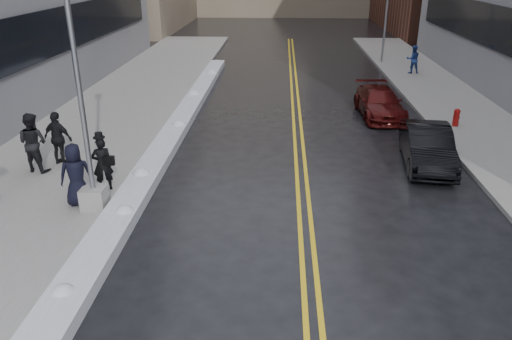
# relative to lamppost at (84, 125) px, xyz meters

# --- Properties ---
(ground) EXTENTS (160.00, 160.00, 0.00)m
(ground) POSITION_rel_lamppost_xyz_m (3.30, -2.00, -2.53)
(ground) COLOR black
(ground) RESTS_ON ground
(sidewalk_west) EXTENTS (5.50, 50.00, 0.15)m
(sidewalk_west) POSITION_rel_lamppost_xyz_m (-2.45, 8.00, -2.46)
(sidewalk_west) COLOR gray
(sidewalk_west) RESTS_ON ground
(sidewalk_east) EXTENTS (4.00, 50.00, 0.15)m
(sidewalk_east) POSITION_rel_lamppost_xyz_m (13.30, 8.00, -2.46)
(sidewalk_east) COLOR gray
(sidewalk_east) RESTS_ON ground
(lane_line_left) EXTENTS (0.12, 50.00, 0.01)m
(lane_line_left) POSITION_rel_lamppost_xyz_m (5.65, 8.00, -2.53)
(lane_line_left) COLOR gold
(lane_line_left) RESTS_ON ground
(lane_line_right) EXTENTS (0.12, 50.00, 0.01)m
(lane_line_right) POSITION_rel_lamppost_xyz_m (5.95, 8.00, -2.53)
(lane_line_right) COLOR gold
(lane_line_right) RESTS_ON ground
(snow_ridge) EXTENTS (0.90, 30.00, 0.34)m
(snow_ridge) POSITION_rel_lamppost_xyz_m (0.85, 6.00, -2.36)
(snow_ridge) COLOR silver
(snow_ridge) RESTS_ON ground
(lamppost) EXTENTS (0.65, 0.65, 7.62)m
(lamppost) POSITION_rel_lamppost_xyz_m (0.00, 0.00, 0.00)
(lamppost) COLOR gray
(lamppost) RESTS_ON sidewalk_west
(fire_hydrant) EXTENTS (0.26, 0.26, 0.73)m
(fire_hydrant) POSITION_rel_lamppost_xyz_m (12.30, 8.00, -1.98)
(fire_hydrant) COLOR maroon
(fire_hydrant) RESTS_ON sidewalk_east
(traffic_signal) EXTENTS (0.16, 0.20, 6.00)m
(traffic_signal) POSITION_rel_lamppost_xyz_m (11.80, 22.00, 0.87)
(traffic_signal) COLOR gray
(traffic_signal) RESTS_ON sidewalk_east
(pedestrian_fedora) EXTENTS (0.70, 0.58, 1.63)m
(pedestrian_fedora) POSITION_rel_lamppost_xyz_m (-0.12, 1.18, -1.57)
(pedestrian_fedora) COLOR black
(pedestrian_fedora) RESTS_ON sidewalk_west
(pedestrian_b) EXTENTS (1.09, 0.94, 1.93)m
(pedestrian_b) POSITION_rel_lamppost_xyz_m (-2.80, 2.49, -1.42)
(pedestrian_b) COLOR black
(pedestrian_b) RESTS_ON sidewalk_west
(pedestrian_c) EXTENTS (1.02, 0.84, 1.78)m
(pedestrian_c) POSITION_rel_lamppost_xyz_m (-0.51, 0.19, -1.49)
(pedestrian_c) COLOR black
(pedestrian_c) RESTS_ON sidewalk_west
(pedestrian_d) EXTENTS (1.14, 0.72, 1.80)m
(pedestrian_d) POSITION_rel_lamppost_xyz_m (-2.24, 3.10, -1.48)
(pedestrian_d) COLOR black
(pedestrian_d) RESTS_ON sidewalk_west
(pedestrian_east) EXTENTS (0.85, 0.69, 1.66)m
(pedestrian_east) POSITION_rel_lamppost_xyz_m (12.94, 18.40, -1.56)
(pedestrian_east) COLOR navy
(pedestrian_east) RESTS_ON sidewalk_east
(car_black) EXTENTS (1.88, 4.27, 1.36)m
(car_black) POSITION_rel_lamppost_xyz_m (10.05, 3.98, -1.85)
(car_black) COLOR black
(car_black) RESTS_ON ground
(car_maroon) EXTENTS (1.93, 4.37, 1.25)m
(car_maroon) POSITION_rel_lamppost_xyz_m (9.46, 9.72, -1.91)
(car_maroon) COLOR #380908
(car_maroon) RESTS_ON ground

